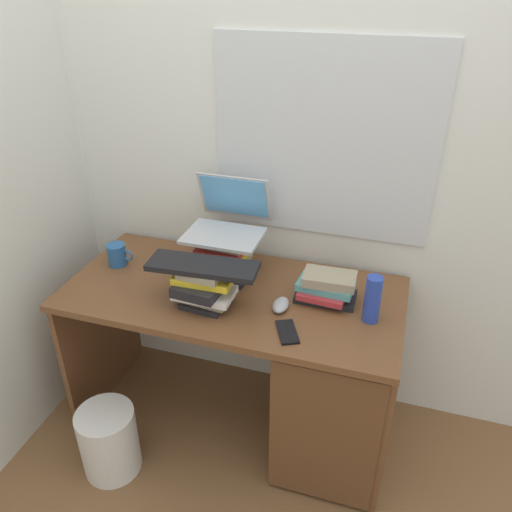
{
  "coord_description": "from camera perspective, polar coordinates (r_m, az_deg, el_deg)",
  "views": [
    {
      "loc": [
        0.61,
        -1.64,
        1.91
      ],
      "look_at": [
        0.1,
        0.01,
        0.92
      ],
      "focal_mm": 35.98,
      "sensor_mm": 36.0,
      "label": 1
    }
  ],
  "objects": [
    {
      "name": "wall_back",
      "position": [
        2.19,
        0.48,
        13.74
      ],
      "size": [
        6.0,
        0.06,
        2.6
      ],
      "color": "silver",
      "rests_on": "ground"
    },
    {
      "name": "book_stack_keyboard_riser",
      "position": [
        1.99,
        -5.89,
        -3.43
      ],
      "size": [
        0.25,
        0.19,
        0.17
      ],
      "color": "black",
      "rests_on": "desk"
    },
    {
      "name": "keyboard",
      "position": [
        1.94,
        -5.93,
        -1.12
      ],
      "size": [
        0.43,
        0.17,
        0.02
      ],
      "primitive_type": "cube",
      "rotation": [
        0.0,
        0.0,
        0.07
      ],
      "color": "black",
      "rests_on": "book_stack_keyboard_riser"
    },
    {
      "name": "water_bottle",
      "position": [
        1.94,
        12.82,
        -4.7
      ],
      "size": [
        0.06,
        0.06,
        0.19
      ],
      "primitive_type": "cylinder",
      "color": "#263FA5",
      "rests_on": "desk"
    },
    {
      "name": "wall_left",
      "position": [
        2.31,
        -24.88,
        11.93
      ],
      "size": [
        0.05,
        6.0,
        2.6
      ],
      "primitive_type": "cube",
      "color": "silver",
      "rests_on": "ground"
    },
    {
      "name": "cell_phone",
      "position": [
        1.88,
        3.49,
        -8.42
      ],
      "size": [
        0.12,
        0.15,
        0.01
      ],
      "primitive_type": "cube",
      "rotation": [
        0.0,
        0.0,
        0.45
      ],
      "color": "black",
      "rests_on": "desk"
    },
    {
      "name": "computer_mouse",
      "position": [
        2.0,
        2.77,
        -5.45
      ],
      "size": [
        0.06,
        0.1,
        0.04
      ],
      "primitive_type": "ellipsoid",
      "color": "#A5A8AD",
      "rests_on": "desk"
    },
    {
      "name": "wastebasket",
      "position": [
        2.38,
        -16.02,
        -19.14
      ],
      "size": [
        0.24,
        0.24,
        0.31
      ],
      "primitive_type": "cylinder",
      "color": "silver",
      "rests_on": "ground"
    },
    {
      "name": "book_stack_tall",
      "position": [
        2.18,
        -3.5,
        -0.26
      ],
      "size": [
        0.24,
        0.21,
        0.18
      ],
      "color": "black",
      "rests_on": "desk"
    },
    {
      "name": "mug",
      "position": [
        2.34,
        -15.16,
        0.14
      ],
      "size": [
        0.12,
        0.08,
        0.1
      ],
      "color": "#265999",
      "rests_on": "desk"
    },
    {
      "name": "book_stack_side",
      "position": [
        2.04,
        7.83,
        -3.49
      ],
      "size": [
        0.24,
        0.18,
        0.12
      ],
      "color": "black",
      "rests_on": "desk"
    },
    {
      "name": "ground_plane",
      "position": [
        2.59,
        -2.23,
        -17.59
      ],
      "size": [
        6.0,
        6.0,
        0.0
      ],
      "primitive_type": "plane",
      "color": "brown"
    },
    {
      "name": "desk",
      "position": [
        2.22,
        6.08,
        -12.92
      ],
      "size": [
        1.38,
        0.65,
        0.74
      ],
      "color": "brown",
      "rests_on": "ground"
    },
    {
      "name": "laptop",
      "position": [
        2.16,
        -3.11,
        4.12
      ],
      "size": [
        0.32,
        0.31,
        0.23
      ],
      "color": "#B7BABF",
      "rests_on": "book_stack_tall"
    }
  ]
}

